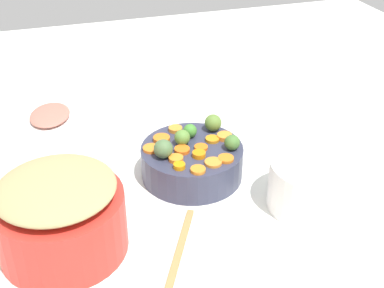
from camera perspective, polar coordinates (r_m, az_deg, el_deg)
The scene contains 25 objects.
tabletop at distance 1.24m, azimuth 0.32°, elevation -3.53°, with size 2.40×2.40×0.02m, color white.
serving_bowl_carrots at distance 1.20m, azimuth 0.00°, elevation -1.97°, with size 0.24×0.24×0.08m, color #33364D.
metal_pot at distance 1.02m, azimuth -14.35°, elevation -8.53°, with size 0.25×0.25×0.12m, color red.
stuffing_mound at distance 0.97m, azimuth -14.99°, elevation -4.77°, with size 0.22×0.22×0.04m, color tan.
carrot_slice_0 at distance 1.25m, azimuth -1.86°, elevation 1.68°, with size 0.03×0.03×0.01m, color orange.
carrot_slice_1 at distance 1.11m, azimuth -1.42°, elevation -2.46°, with size 0.03×0.03×0.01m, color orange.
carrot_slice_2 at distance 1.18m, azimuth 1.01°, elevation -0.39°, with size 0.03×0.03×0.01m, color orange.
carrot_slice_3 at distance 1.21m, azimuth 2.29°, elevation 0.53°, with size 0.03×0.03×0.01m, color orange.
carrot_slice_4 at distance 1.10m, azimuth 0.68°, elevation -2.90°, with size 0.03×0.03×0.01m, color orange.
carrot_slice_5 at distance 1.22m, azimuth 3.65°, elevation 0.85°, with size 0.04×0.04×0.01m, color orange.
carrot_slice_6 at distance 1.16m, azimuth -1.12°, elevation -0.67°, with size 0.04×0.04×0.01m, color orange.
carrot_slice_7 at distance 1.18m, azimuth -4.55°, elevation -0.51°, with size 0.04×0.04×0.01m, color orange.
carrot_slice_8 at distance 1.14m, azimuth 3.79°, elevation -1.63°, with size 0.04×0.04×0.01m, color orange.
carrot_slice_9 at distance 1.15m, azimuth 0.78°, elevation -1.16°, with size 0.03×0.03×0.01m, color orange.
carrot_slice_10 at distance 1.12m, azimuth 2.38°, elevation -2.08°, with size 0.04×0.04×0.01m, color orange.
carrot_slice_11 at distance 1.21m, azimuth -3.41°, elevation 0.57°, with size 0.04×0.04×0.01m, color orange.
carrot_slice_12 at distance 1.13m, azimuth -1.80°, elevation -1.65°, with size 0.03×0.03×0.01m, color orange.
brussels_sprout_0 at distance 1.14m, azimuth -3.23°, elevation -0.54°, with size 0.04×0.04×0.04m, color #4E6E42.
brussels_sprout_1 at distance 1.18m, azimuth -1.10°, elevation 0.73°, with size 0.04×0.04×0.04m, color #598738.
brussels_sprout_2 at distance 1.22m, azimuth -0.10°, elevation 1.50°, with size 0.03×0.03×0.03m, color #428732.
brussels_sprout_3 at distance 1.24m, azimuth 2.37°, elevation 2.38°, with size 0.04×0.04×0.04m, color olive.
brussels_sprout_4 at distance 1.17m, azimuth 4.50°, elevation 0.18°, with size 0.04×0.04×0.04m, color #487634.
casserole_dish at distance 1.13m, azimuth 13.30°, elevation -4.43°, with size 0.19×0.19×0.11m, color white.
ham_plate at distance 1.50m, azimuth -16.20°, elevation 2.56°, with size 0.24×0.24×0.01m, color white.
ham_slice_main at distance 1.49m, azimuth -15.58°, elevation 3.15°, with size 0.15×0.11×0.02m, color #BB6C5C.
Camera 1 is at (-0.97, 0.31, 0.72)m, focal length 47.81 mm.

